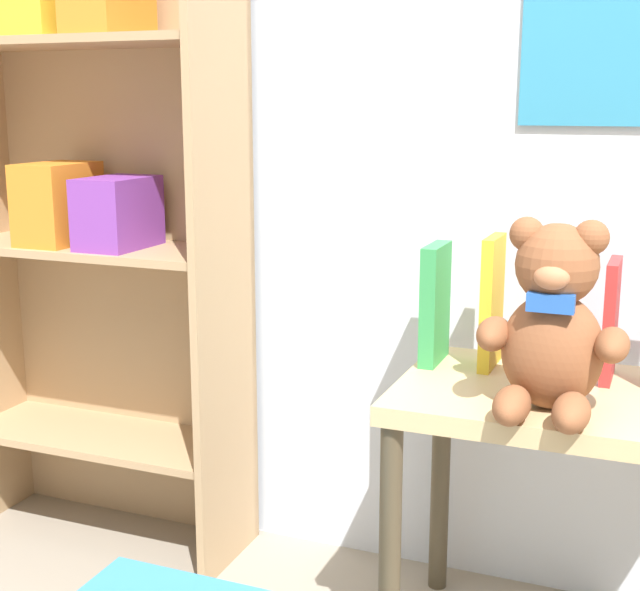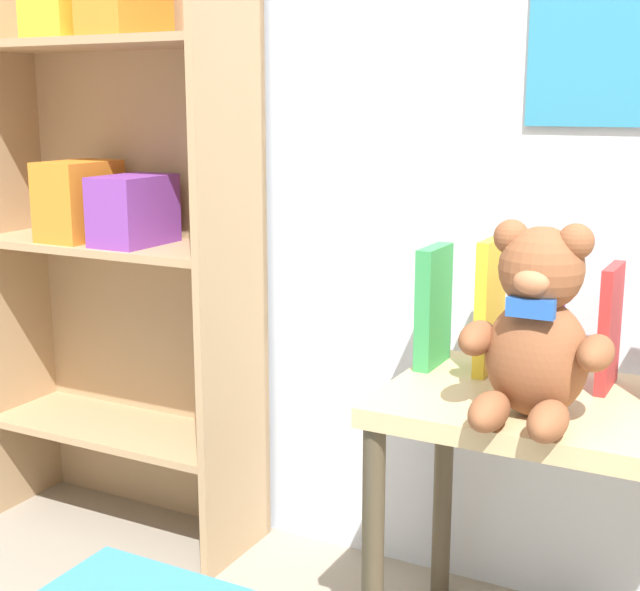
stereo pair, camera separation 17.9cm
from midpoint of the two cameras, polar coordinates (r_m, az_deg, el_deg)
The scene contains 7 objects.
bookshelf_side at distance 2.15m, azimuth -10.38°, elevation 5.82°, with size 0.69×0.27×1.43m.
display_table at distance 1.66m, azimuth 18.08°, elevation -9.28°, with size 0.61×0.42×0.54m.
teddy_bear at distance 1.49m, azimuth 17.07°, elevation -2.23°, with size 0.25×0.22×0.32m.
book_standing_green at distance 1.75m, azimuth 10.20°, elevation -0.72°, with size 0.03×0.12×0.24m, color #33934C.
book_standing_yellow at distance 1.72m, azimuth 13.76°, elevation -0.70°, with size 0.02×0.12×0.26m, color gold.
book_standing_purple at distance 1.72m, azimuth 17.39°, elevation -1.67°, with size 0.02×0.13×0.21m, color purple.
book_standing_red at distance 1.69m, azimuth 20.98°, elevation -1.97°, with size 0.02×0.12×0.22m, color red.
Camera 2 is at (0.57, -0.27, 1.05)m, focal length 50.00 mm.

